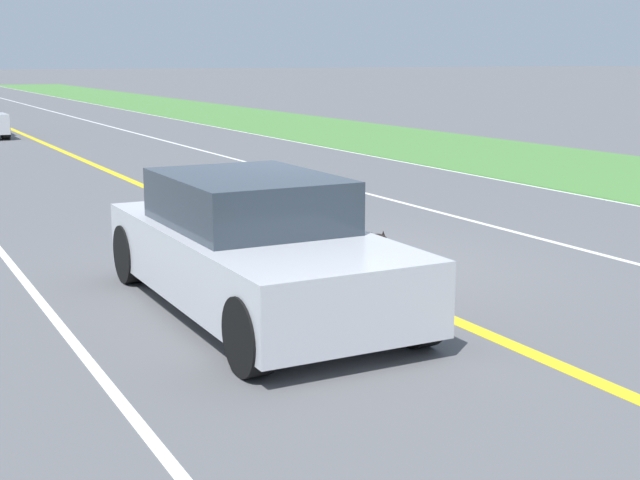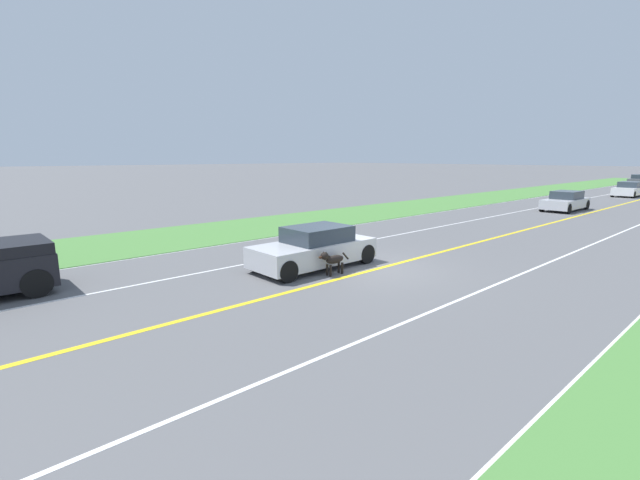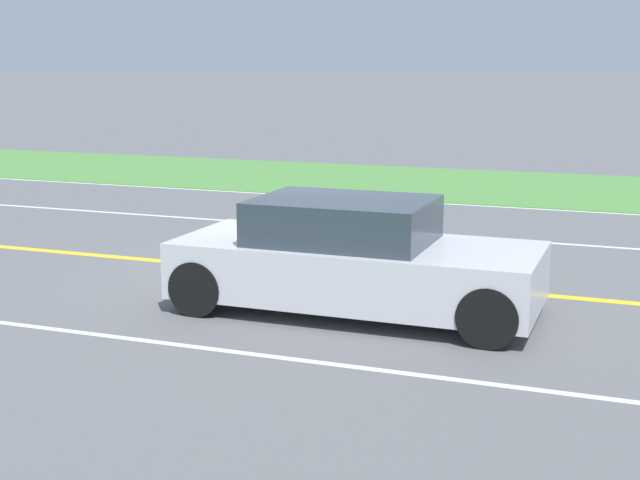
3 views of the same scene
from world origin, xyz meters
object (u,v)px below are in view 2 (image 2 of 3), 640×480
object	(u,v)px
ego_car	(314,248)
car_trailing_far	(639,180)
dog	(332,260)
car_trailing_near	(565,201)
car_trailing_mid	(629,190)

from	to	relation	value
ego_car	car_trailing_far	xyz separation A→B (m)	(3.51, -60.59, -0.00)
dog	car_trailing_near	bearing A→B (deg)	-85.70
ego_car	car_trailing_far	bearing A→B (deg)	-86.68
dog	car_trailing_mid	world-z (taller)	car_trailing_mid
car_trailing_near	car_trailing_far	size ratio (longest dim) A/B	1.05
car_trailing_near	car_trailing_mid	bearing A→B (deg)	-90.17
ego_car	car_trailing_near	xyz separation A→B (m)	(0.05, -23.35, -0.02)
ego_car	dog	xyz separation A→B (m)	(-1.14, 0.25, -0.15)
car_trailing_mid	ego_car	bearing A→B (deg)	90.00
ego_car	car_trailing_near	world-z (taller)	ego_car
ego_car	car_trailing_near	distance (m)	23.35
dog	car_trailing_mid	distance (m)	39.87
ego_car	car_trailing_mid	distance (m)	39.61
car_trailing_mid	car_trailing_far	world-z (taller)	car_trailing_far
car_trailing_near	car_trailing_mid	world-z (taller)	car_trailing_mid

